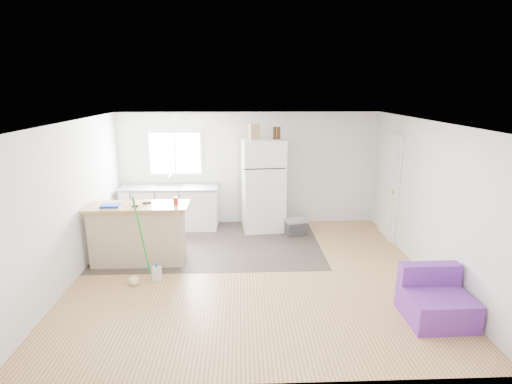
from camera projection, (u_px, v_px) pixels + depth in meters
room at (252, 201)px, 6.13m from camera, size 5.51×5.01×2.41m
vinyl_zone at (213, 244)px, 7.61m from camera, size 4.05×2.50×0.00m
window at (175, 153)px, 8.38m from camera, size 1.18×0.06×0.98m
interior_door at (389, 187)px, 7.77m from camera, size 0.11×0.92×2.10m
ceiling_fixture at (181, 119)px, 6.95m from camera, size 0.30×0.30×0.07m
kitchen_cabinets at (170, 207)px, 8.37m from camera, size 2.02×0.66×1.18m
peninsula at (138, 234)px, 6.69m from camera, size 1.66×0.65×1.02m
refrigerator at (263, 185)px, 8.22m from camera, size 0.91×0.87×1.89m
cooler at (296, 227)px, 8.05m from camera, size 0.49×0.40×0.33m
purple_seat at (435, 301)px, 5.10m from camera, size 0.80×0.75×0.65m
cleaner_jug at (157, 273)px, 6.13m from camera, size 0.15×0.13×0.28m
mop at (136, 270)px, 6.00m from camera, size 0.27×0.39×1.40m
red_cup at (176, 201)px, 6.58m from camera, size 0.09×0.09×0.12m
blue_tray at (111, 206)px, 6.47m from camera, size 0.31×0.24×0.04m
tool_a at (147, 203)px, 6.64m from camera, size 0.15×0.09×0.03m
tool_b at (135, 206)px, 6.45m from camera, size 0.11×0.06×0.03m
cardboard_box at (254, 132)px, 7.89m from camera, size 0.22×0.17×0.30m
bottle_left at (275, 133)px, 7.91m from camera, size 0.09×0.09×0.25m
bottle_right at (279, 133)px, 7.92m from camera, size 0.08×0.08×0.25m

